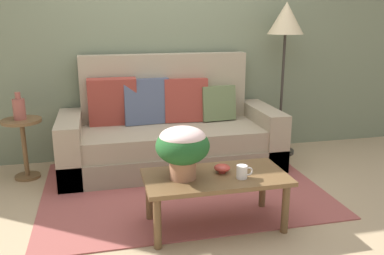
{
  "coord_description": "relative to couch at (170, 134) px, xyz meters",
  "views": [
    {
      "loc": [
        -0.69,
        -3.2,
        1.51
      ],
      "look_at": [
        0.07,
        0.03,
        0.59
      ],
      "focal_mm": 38.13,
      "sensor_mm": 36.0,
      "label": 1
    }
  ],
  "objects": [
    {
      "name": "coffee_table",
      "position": [
        0.1,
        -1.32,
        0.0
      ],
      "size": [
        1.03,
        0.52,
        0.4
      ],
      "color": "brown",
      "rests_on": "ground"
    },
    {
      "name": "snack_bowl",
      "position": [
        0.16,
        -1.29,
        0.09
      ],
      "size": [
        0.12,
        0.12,
        0.06
      ],
      "color": "#B2382D",
      "rests_on": "coffee_table"
    },
    {
      "name": "couch",
      "position": [
        0.0,
        0.0,
        0.0
      ],
      "size": [
        2.17,
        0.86,
        1.12
      ],
      "color": "gray",
      "rests_on": "ground"
    },
    {
      "name": "area_rug",
      "position": [
        -0.0,
        -0.61,
        -0.34
      ],
      "size": [
        2.42,
        1.78,
        0.01
      ],
      "primitive_type": "cube",
      "color": "#994C47",
      "rests_on": "ground"
    },
    {
      "name": "wall_back",
      "position": [
        -0.0,
        0.45,
        1.05
      ],
      "size": [
        6.4,
        0.12,
        2.79
      ],
      "primitive_type": "cube",
      "color": "slate",
      "rests_on": "ground"
    },
    {
      "name": "coffee_mug",
      "position": [
        0.26,
        -1.42,
        0.11
      ],
      "size": [
        0.12,
        0.08,
        0.09
      ],
      "color": "white",
      "rests_on": "coffee_table"
    },
    {
      "name": "side_table",
      "position": [
        -1.4,
        -0.02,
        0.06
      ],
      "size": [
        0.36,
        0.36,
        0.58
      ],
      "color": "brown",
      "rests_on": "ground"
    },
    {
      "name": "ground_plane",
      "position": [
        -0.0,
        -0.73,
        -0.34
      ],
      "size": [
        14.0,
        14.0,
        0.0
      ],
      "primitive_type": "plane",
      "color": "tan"
    },
    {
      "name": "floor_lamp",
      "position": [
        1.27,
        0.12,
        1.02
      ],
      "size": [
        0.38,
        0.38,
        1.64
      ],
      "color": "#2D2823",
      "rests_on": "ground"
    },
    {
      "name": "table_vase",
      "position": [
        -1.4,
        -0.02,
        0.34
      ],
      "size": [
        0.11,
        0.11,
        0.26
      ],
      "color": "#934C42",
      "rests_on": "side_table"
    },
    {
      "name": "potted_plant",
      "position": [
        -0.15,
        -1.32,
        0.3
      ],
      "size": [
        0.38,
        0.38,
        0.37
      ],
      "color": "#A36B4C",
      "rests_on": "coffee_table"
    }
  ]
}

